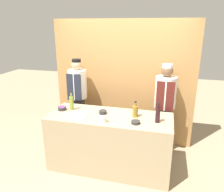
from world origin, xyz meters
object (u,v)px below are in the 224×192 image
object	(u,v)px
chef_left	(78,99)
bottle_oil	(72,103)
sauce_bowl_purple	(62,108)
bottle_vinegar	(135,111)
cup_cream	(104,119)
cutting_board	(78,115)
chef_right	(164,107)
sauce_bowl_white	(136,122)
bottle_wine	(158,115)
sauce_bowl_yellow	(103,112)

from	to	relation	value
chef_left	bottle_oil	bearing A→B (deg)	-76.62
sauce_bowl_purple	bottle_vinegar	bearing A→B (deg)	1.03
sauce_bowl_purple	cup_cream	bearing A→B (deg)	-19.44
sauce_bowl_purple	bottle_vinegar	world-z (taller)	bottle_vinegar
bottle_vinegar	cutting_board	bearing A→B (deg)	-168.46
chef_right	sauce_bowl_white	bearing A→B (deg)	-113.68
bottle_wine	chef_left	world-z (taller)	chef_left
cup_cream	chef_right	xyz separation A→B (m)	(0.85, 0.94, -0.07)
bottle_oil	bottle_wine	xyz separation A→B (m)	(1.42, -0.15, -0.00)
chef_left	chef_right	distance (m)	1.65
bottle_wine	bottle_vinegar	world-z (taller)	bottle_wine
bottle_wine	cup_cream	size ratio (longest dim) A/B	3.47
chef_left	sauce_bowl_yellow	bearing A→B (deg)	-42.56
chef_right	bottle_vinegar	bearing A→B (deg)	-124.33
sauce_bowl_white	cutting_board	bearing A→B (deg)	175.98
bottle_wine	bottle_vinegar	bearing A→B (deg)	160.88
bottle_vinegar	bottle_wine	bearing A→B (deg)	-19.12
sauce_bowl_purple	bottle_oil	distance (m)	0.19
bottle_wine	bottle_vinegar	distance (m)	0.37
bottle_wine	chef_right	size ratio (longest dim) A/B	0.19
cup_cream	cutting_board	bearing A→B (deg)	164.68
sauce_bowl_yellow	cutting_board	xyz separation A→B (m)	(-0.37, -0.17, -0.02)
cup_cream	chef_right	distance (m)	1.27
cutting_board	bottle_oil	world-z (taller)	bottle_oil
cutting_board	bottle_wine	size ratio (longest dim) A/B	1.04
sauce_bowl_purple	chef_right	xyz separation A→B (m)	(1.66, 0.65, -0.06)
sauce_bowl_purple	sauce_bowl_yellow	distance (m)	0.71
bottle_vinegar	sauce_bowl_purple	bearing A→B (deg)	-178.97
sauce_bowl_purple	cup_cream	world-z (taller)	cup_cream
cutting_board	chef_left	xyz separation A→B (m)	(-0.33, 0.81, -0.02)
cutting_board	chef_right	distance (m)	1.55
sauce_bowl_white	chef_right	xyz separation A→B (m)	(0.38, 0.88, -0.05)
sauce_bowl_yellow	cup_cream	xyz separation A→B (m)	(0.10, -0.30, 0.01)
sauce_bowl_purple	cutting_board	distance (m)	0.38
bottle_oil	chef_right	world-z (taller)	chef_right
sauce_bowl_yellow	bottle_vinegar	xyz separation A→B (m)	(0.52, 0.01, 0.07)
bottle_oil	chef_right	xyz separation A→B (m)	(1.50, 0.60, -0.15)
sauce_bowl_yellow	bottle_vinegar	distance (m)	0.52
bottle_oil	bottle_vinegar	xyz separation A→B (m)	(1.07, -0.03, -0.03)
cutting_board	bottle_oil	size ratio (longest dim) A/B	1.00
sauce_bowl_purple	sauce_bowl_white	size ratio (longest dim) A/B	1.07
bottle_oil	chef_left	distance (m)	0.64
cup_cream	chef_left	size ratio (longest dim) A/B	0.05
bottle_wine	bottle_oil	bearing A→B (deg)	174.11
sauce_bowl_yellow	sauce_bowl_white	size ratio (longest dim) A/B	0.93
sauce_bowl_yellow	bottle_oil	distance (m)	0.56
chef_right	bottle_wine	bearing A→B (deg)	-96.33
sauce_bowl_white	chef_right	distance (m)	0.96
sauce_bowl_yellow	sauce_bowl_white	bearing A→B (deg)	-22.66
cutting_board	cup_cream	bearing A→B (deg)	-15.32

